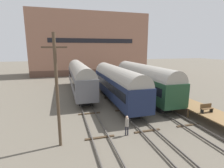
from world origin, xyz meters
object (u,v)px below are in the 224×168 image
object	(u,v)px
train_car_green	(144,79)
person_worker	(127,124)
bench	(206,108)
train_car_navy	(117,82)
utility_pole	(57,90)
train_car_grey	(80,76)

from	to	relation	value
train_car_green	person_worker	xyz separation A→B (m)	(-6.70, -10.53, -1.87)
bench	person_worker	bearing A→B (deg)	-177.05
train_car_green	bench	bearing A→B (deg)	-76.67
train_car_navy	train_car_green	distance (m)	4.64
train_car_green	bench	world-z (taller)	train_car_green
train_car_navy	utility_pole	bearing A→B (deg)	-128.69
train_car_green	utility_pole	xyz separation A→B (m)	(-12.43, -10.60, 1.58)
train_car_grey	train_car_green	world-z (taller)	train_car_green
train_car_grey	bench	world-z (taller)	train_car_grey
train_car_navy	person_worker	xyz separation A→B (m)	(-2.14, -9.74, -1.80)
train_car_grey	train_car_green	distance (m)	10.91
train_car_navy	person_worker	size ratio (longest dim) A/B	8.97
train_car_navy	person_worker	world-z (taller)	train_car_navy
train_car_navy	person_worker	distance (m)	10.14
person_worker	bench	bearing A→B (deg)	2.95
bench	person_worker	xyz separation A→B (m)	(-9.09, -0.47, -0.44)
train_car_grey	utility_pole	xyz separation A→B (m)	(-3.29, -16.55, 1.55)
train_car_grey	train_car_navy	size ratio (longest dim) A/B	1.12
train_car_grey	bench	distance (m)	19.78
person_worker	train_car_navy	bearing A→B (deg)	77.64
train_car_green	train_car_grey	bearing A→B (deg)	146.90
utility_pole	train_car_green	bearing A→B (deg)	40.45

